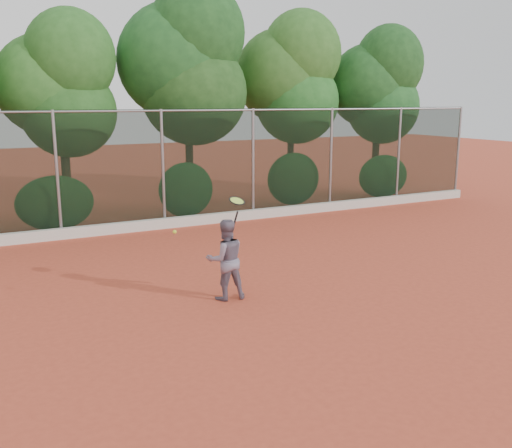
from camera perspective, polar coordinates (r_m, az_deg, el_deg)
name	(u,v)px	position (r m, az deg, el deg)	size (l,w,h in m)	color
ground	(279,296)	(11.26, 2.36, -7.20)	(80.00, 80.00, 0.00)	#C4482E
concrete_curb	(167,223)	(17.26, -8.92, 0.09)	(24.00, 0.20, 0.30)	beige
tennis_player	(226,259)	(10.89, -3.06, -3.56)	(0.76, 0.59, 1.57)	slate
chainlink_fence	(163,165)	(17.15, -9.30, 5.79)	(24.09, 0.09, 3.50)	black
foliage_backdrop	(123,79)	(18.80, -13.16, 13.96)	(23.70, 3.63, 7.55)	#452D1A
tennis_racket	(237,203)	(10.70, -1.93, 2.12)	(0.37, 0.36, 0.57)	black
tennis_ball_in_flight	(175,232)	(9.93, -8.14, -0.78)	(0.07, 0.07, 0.07)	#CFE734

